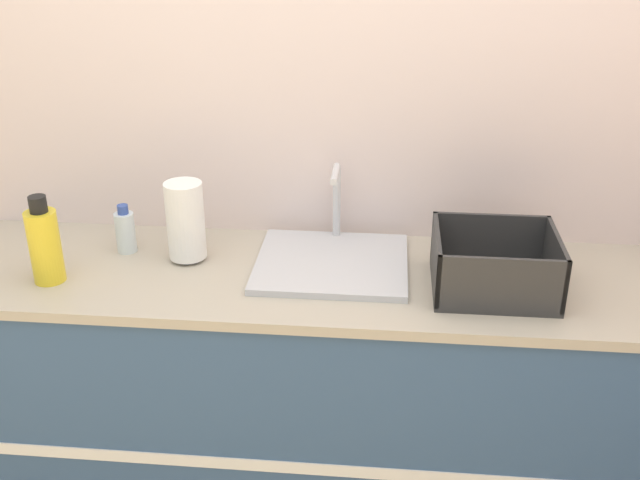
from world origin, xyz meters
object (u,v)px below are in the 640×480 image
object	(u,v)px
paper_towel_roll	(186,221)
bottle_clear	(125,231)
sink	(332,259)
bottle_yellow	(45,244)
dish_rack	(494,269)

from	to	relation	value
paper_towel_roll	bottle_clear	bearing A→B (deg)	169.67
sink	bottle_yellow	size ratio (longest dim) A/B	1.73
sink	bottle_yellow	distance (m)	0.82
bottle_yellow	bottle_clear	distance (m)	0.26
sink	bottle_yellow	xyz separation A→B (m)	(-0.80, -0.17, 0.10)
paper_towel_roll	bottle_clear	xyz separation A→B (m)	(-0.20, 0.04, -0.06)
dish_rack	bottle_yellow	size ratio (longest dim) A/B	1.30
paper_towel_roll	dish_rack	bearing A→B (deg)	-6.45
paper_towel_roll	bottle_clear	world-z (taller)	paper_towel_roll
sink	bottle_yellow	world-z (taller)	sink
bottle_clear	paper_towel_roll	bearing A→B (deg)	-10.33
paper_towel_roll	bottle_yellow	xyz separation A→B (m)	(-0.36, -0.17, -0.01)
bottle_yellow	bottle_clear	xyz separation A→B (m)	(0.16, 0.21, -0.05)
sink	bottle_clear	distance (m)	0.64
dish_rack	bottle_clear	bearing A→B (deg)	172.83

